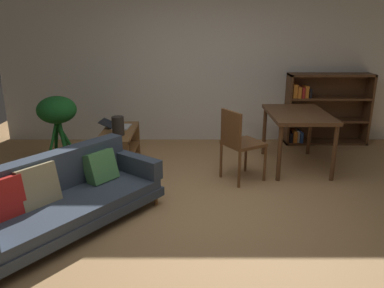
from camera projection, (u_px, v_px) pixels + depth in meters
ground_plane at (212, 211)px, 4.10m from camera, size 8.16×8.16×0.00m
back_wall_panel at (205, 61)px, 6.27m from camera, size 6.80×0.10×2.70m
fabric_couch at (62, 196)px, 3.72m from camera, size 1.81×2.03×0.70m
media_console at (120, 149)px, 5.35m from camera, size 0.44×1.05×0.52m
open_laptop at (117, 125)px, 5.43m from camera, size 0.44×0.34×0.10m
desk_speaker at (119, 126)px, 5.03m from camera, size 0.16×0.16×0.25m
potted_floor_plant at (58, 117)px, 5.28m from camera, size 0.54×0.54×0.99m
dining_table at (299, 119)px, 5.19m from camera, size 0.79×1.15×0.78m
dining_chair_near at (240, 141)px, 4.75m from camera, size 0.60×0.59×0.93m
bookshelf at (322, 109)px, 6.32m from camera, size 1.36×0.34×1.17m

